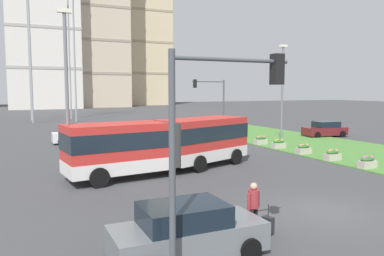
{
  "coord_description": "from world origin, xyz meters",
  "views": [
    {
      "loc": [
        -10.74,
        -11.25,
        4.76
      ],
      "look_at": [
        -0.12,
        12.1,
        2.2
      ],
      "focal_mm": 35.64,
      "sensor_mm": 36.0,
      "label": 1
    }
  ],
  "objects_px": {
    "flower_planter_3": "(304,149)",
    "flower_planter_5": "(261,140)",
    "car_white_van": "(77,135)",
    "apartment_tower_centre": "(98,12)",
    "flower_planter_2": "(332,155)",
    "apartment_tower_westcentre": "(42,32)",
    "rolling_suitcase": "(268,225)",
    "traffic_light_far_right": "(213,98)",
    "flower_planter_1": "(367,162)",
    "streetlight_left": "(67,89)",
    "car_grey_wagon": "(187,232)",
    "streetlight_median": "(282,90)",
    "apartment_tower_eastcentre": "(141,30)",
    "traffic_light_near_left": "(213,125)",
    "articulated_bus": "(166,144)",
    "car_maroon_sedan": "(325,129)",
    "pedestrian_crossing": "(253,205)",
    "flower_planter_4": "(278,144)"
  },
  "relations": [
    {
      "from": "flower_planter_3",
      "to": "flower_planter_5",
      "type": "height_order",
      "value": "same"
    },
    {
      "from": "car_white_van",
      "to": "apartment_tower_centre",
      "type": "bearing_deg",
      "value": 77.68
    },
    {
      "from": "flower_planter_3",
      "to": "flower_planter_5",
      "type": "relative_size",
      "value": 1.0
    },
    {
      "from": "flower_planter_2",
      "to": "apartment_tower_westcentre",
      "type": "distance_m",
      "value": 91.98
    },
    {
      "from": "rolling_suitcase",
      "to": "flower_planter_2",
      "type": "bearing_deg",
      "value": 37.54
    },
    {
      "from": "traffic_light_far_right",
      "to": "flower_planter_1",
      "type": "bearing_deg",
      "value": -84.81
    },
    {
      "from": "streetlight_left",
      "to": "car_grey_wagon",
      "type": "bearing_deg",
      "value": -79.59
    },
    {
      "from": "car_grey_wagon",
      "to": "apartment_tower_centre",
      "type": "distance_m",
      "value": 107.2
    },
    {
      "from": "streetlight_median",
      "to": "apartment_tower_eastcentre",
      "type": "xyz_separation_m",
      "value": [
        15.95,
        93.89,
        19.34
      ]
    },
    {
      "from": "flower_planter_1",
      "to": "streetlight_left",
      "type": "bearing_deg",
      "value": 166.42
    },
    {
      "from": "traffic_light_near_left",
      "to": "traffic_light_far_right",
      "type": "distance_m",
      "value": 28.23
    },
    {
      "from": "flower_planter_3",
      "to": "streetlight_left",
      "type": "relative_size",
      "value": 0.13
    },
    {
      "from": "articulated_bus",
      "to": "flower_planter_2",
      "type": "height_order",
      "value": "articulated_bus"
    },
    {
      "from": "flower_planter_1",
      "to": "apartment_tower_eastcentre",
      "type": "distance_m",
      "value": 108.78
    },
    {
      "from": "car_grey_wagon",
      "to": "streetlight_left",
      "type": "xyz_separation_m",
      "value": [
        -1.96,
        10.67,
        4.08
      ]
    },
    {
      "from": "streetlight_median",
      "to": "flower_planter_5",
      "type": "bearing_deg",
      "value": 169.24
    },
    {
      "from": "flower_planter_2",
      "to": "rolling_suitcase",
      "type": "bearing_deg",
      "value": -142.46
    },
    {
      "from": "car_maroon_sedan",
      "to": "apartment_tower_centre",
      "type": "height_order",
      "value": "apartment_tower_centre"
    },
    {
      "from": "pedestrian_crossing",
      "to": "flower_planter_4",
      "type": "relative_size",
      "value": 1.58
    },
    {
      "from": "pedestrian_crossing",
      "to": "apartment_tower_centre",
      "type": "relative_size",
      "value": 0.03
    },
    {
      "from": "apartment_tower_centre",
      "to": "flower_planter_4",
      "type": "bearing_deg",
      "value": -91.64
    },
    {
      "from": "traffic_light_near_left",
      "to": "streetlight_median",
      "type": "bearing_deg",
      "value": 48.53
    },
    {
      "from": "flower_planter_4",
      "to": "traffic_light_far_right",
      "type": "relative_size",
      "value": 0.19
    },
    {
      "from": "traffic_light_far_right",
      "to": "traffic_light_near_left",
      "type": "bearing_deg",
      "value": -117.66
    },
    {
      "from": "pedestrian_crossing",
      "to": "flower_planter_5",
      "type": "height_order",
      "value": "pedestrian_crossing"
    },
    {
      "from": "streetlight_left",
      "to": "flower_planter_1",
      "type": "bearing_deg",
      "value": -13.58
    },
    {
      "from": "car_white_van",
      "to": "flower_planter_3",
      "type": "distance_m",
      "value": 19.61
    },
    {
      "from": "pedestrian_crossing",
      "to": "streetlight_median",
      "type": "height_order",
      "value": "streetlight_median"
    },
    {
      "from": "pedestrian_crossing",
      "to": "flower_planter_4",
      "type": "xyz_separation_m",
      "value": [
        12.08,
        14.56,
        -0.58
      ]
    },
    {
      "from": "car_maroon_sedan",
      "to": "streetlight_median",
      "type": "relative_size",
      "value": 0.53
    },
    {
      "from": "flower_planter_1",
      "to": "streetlight_left",
      "type": "xyz_separation_m",
      "value": [
        -16.74,
        4.04,
        4.41
      ]
    },
    {
      "from": "car_grey_wagon",
      "to": "streetlight_median",
      "type": "bearing_deg",
      "value": 46.2
    },
    {
      "from": "apartment_tower_eastcentre",
      "to": "articulated_bus",
      "type": "bearing_deg",
      "value": -106.2
    },
    {
      "from": "car_grey_wagon",
      "to": "apartment_tower_centre",
      "type": "xyz_separation_m",
      "value": [
        17.28,
        102.55,
        26.01
      ]
    },
    {
      "from": "articulated_bus",
      "to": "traffic_light_near_left",
      "type": "xyz_separation_m",
      "value": [
        -3.38,
        -12.38,
        2.26
      ]
    },
    {
      "from": "traffic_light_near_left",
      "to": "flower_planter_1",
      "type": "bearing_deg",
      "value": 28.5
    },
    {
      "from": "apartment_tower_centre",
      "to": "car_grey_wagon",
      "type": "bearing_deg",
      "value": -99.56
    },
    {
      "from": "flower_planter_4",
      "to": "apartment_tower_centre",
      "type": "bearing_deg",
      "value": 88.36
    },
    {
      "from": "flower_planter_3",
      "to": "streetlight_median",
      "type": "relative_size",
      "value": 0.13
    },
    {
      "from": "flower_planter_1",
      "to": "flower_planter_3",
      "type": "relative_size",
      "value": 1.0
    },
    {
      "from": "rolling_suitcase",
      "to": "flower_planter_4",
      "type": "relative_size",
      "value": 0.88
    },
    {
      "from": "rolling_suitcase",
      "to": "streetlight_left",
      "type": "xyz_separation_m",
      "value": [
        -5.11,
        10.17,
        4.52
      ]
    },
    {
      "from": "flower_planter_5",
      "to": "apartment_tower_eastcentre",
      "type": "bearing_deg",
      "value": 79.19
    },
    {
      "from": "car_maroon_sedan",
      "to": "apartment_tower_centre",
      "type": "relative_size",
      "value": 0.09
    },
    {
      "from": "apartment_tower_westcentre",
      "to": "flower_planter_2",
      "type": "bearing_deg",
      "value": -81.92
    },
    {
      "from": "car_maroon_sedan",
      "to": "apartment_tower_westcentre",
      "type": "xyz_separation_m",
      "value": [
        -22.09,
        78.46,
        18.93
      ]
    },
    {
      "from": "pedestrian_crossing",
      "to": "flower_planter_2",
      "type": "relative_size",
      "value": 1.58
    },
    {
      "from": "car_maroon_sedan",
      "to": "flower_planter_4",
      "type": "height_order",
      "value": "car_maroon_sedan"
    },
    {
      "from": "flower_planter_5",
      "to": "apartment_tower_westcentre",
      "type": "distance_m",
      "value": 83.95
    },
    {
      "from": "rolling_suitcase",
      "to": "flower_planter_4",
      "type": "distance_m",
      "value": 18.79
    }
  ]
}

